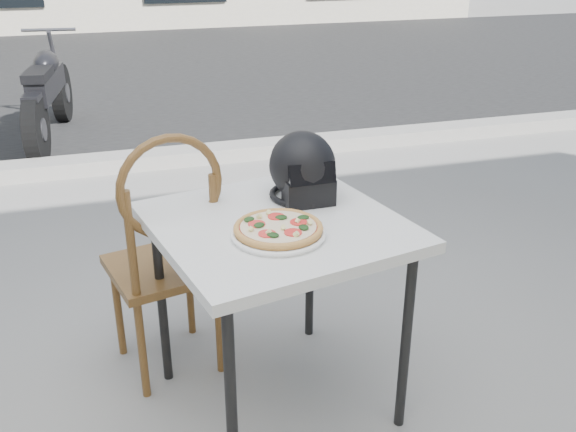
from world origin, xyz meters
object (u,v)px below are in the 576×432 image
object	(u,v)px
cafe_chair_main	(167,245)
helmet	(303,170)
motorcycle	(48,95)
cafe_table_main	(277,239)
plate	(278,234)
pizza	(278,228)

from	to	relation	value
cafe_chair_main	helmet	bearing A→B (deg)	153.64
motorcycle	cafe_chair_main	bearing A→B (deg)	-73.20
cafe_table_main	helmet	bearing A→B (deg)	48.77
plate	helmet	world-z (taller)	helmet
plate	motorcycle	world-z (taller)	motorcycle
plate	helmet	bearing A→B (deg)	58.54
plate	pizza	xyz separation A→B (m)	(0.00, 0.00, 0.02)
helmet	motorcycle	xyz separation A→B (m)	(-1.15, 3.91, -0.52)
plate	helmet	size ratio (longest dim) A/B	1.39
cafe_table_main	plate	xyz separation A→B (m)	(-0.03, -0.13, 0.08)
helmet	cafe_chair_main	size ratio (longest dim) A/B	0.25
cafe_table_main	cafe_chair_main	bearing A→B (deg)	140.22
plate	cafe_chair_main	size ratio (longest dim) A/B	0.34
cafe_table_main	helmet	size ratio (longest dim) A/B	3.69
cafe_chair_main	cafe_table_main	bearing A→B (deg)	127.45
plate	motorcycle	distance (m)	4.35
cafe_table_main	motorcycle	distance (m)	4.22
plate	helmet	distance (m)	0.38
pizza	helmet	size ratio (longest dim) A/B	1.24
cafe_table_main	helmet	distance (m)	0.31
pizza	helmet	distance (m)	0.37
cafe_table_main	motorcycle	size ratio (longest dim) A/B	0.53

